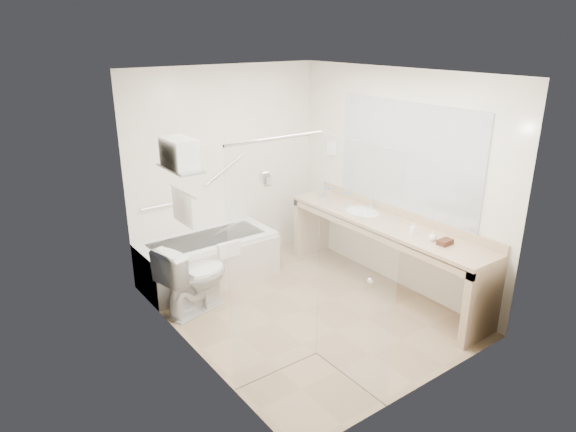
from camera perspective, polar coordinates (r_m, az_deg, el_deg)
floor at (r=5.69m, az=1.81°, el=-10.35°), size 3.20×3.20×0.00m
ceiling at (r=4.93m, az=2.14°, el=15.62°), size 2.60×3.20×0.10m
wall_back at (r=6.46m, az=-6.87°, el=5.28°), size 2.60×0.10×2.50m
wall_front at (r=4.12m, az=15.84°, el=-4.02°), size 2.60×0.10×2.50m
wall_left at (r=4.53m, az=-11.08°, el=-1.40°), size 0.10×3.20×2.50m
wall_right at (r=6.03m, az=11.75°, el=3.95°), size 0.10×3.20×2.50m
bathtub at (r=6.26m, az=-8.83°, el=-4.79°), size 1.60×0.73×0.59m
grab_bar_short at (r=6.12m, az=-14.30°, el=1.02°), size 0.40×0.03×0.03m
grab_bar_long at (r=6.40m, az=-7.08°, el=5.13°), size 0.53×0.03×0.33m
shower_enclosure at (r=4.21m, az=2.95°, el=-5.51°), size 0.96×0.91×2.11m
towel_shelf at (r=4.74m, az=-11.91°, el=5.88°), size 0.24×0.55×0.81m
vanity_counter at (r=5.94m, az=10.60°, el=-2.46°), size 0.55×2.70×0.95m
sink at (r=6.16m, az=8.22°, el=0.28°), size 0.40×0.52×0.14m
faucet at (r=6.22m, az=9.23°, el=1.50°), size 0.03×0.03×0.14m
mirror at (r=5.86m, az=12.98°, el=6.41°), size 0.02×2.00×1.20m
hairdryer_unit at (r=6.67m, az=4.90°, el=7.60°), size 0.08×0.10×0.18m
toilet at (r=5.60m, az=-10.39°, el=-6.76°), size 0.87×0.62×0.77m
amenity_basket at (r=5.37m, az=17.05°, el=-2.78°), size 0.16×0.11×0.05m
soap_bottle_a at (r=5.56m, az=13.74°, el=-1.68°), size 0.07×0.13×0.05m
soap_bottle_b at (r=5.43m, az=15.78°, el=-2.26°), size 0.10×0.11×0.08m
water_bottle_left at (r=6.62m, az=4.11°, el=2.93°), size 0.06×0.06×0.19m
water_bottle_mid at (r=6.21m, az=6.59°, el=1.73°), size 0.06×0.06×0.20m
water_bottle_right at (r=6.32m, az=4.59°, el=2.17°), size 0.06×0.06×0.21m
drinking_glass_near at (r=6.59m, az=3.74°, el=2.52°), size 0.10×0.10×0.10m
drinking_glass_far at (r=5.84m, az=8.10°, el=-0.05°), size 0.08×0.08×0.08m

